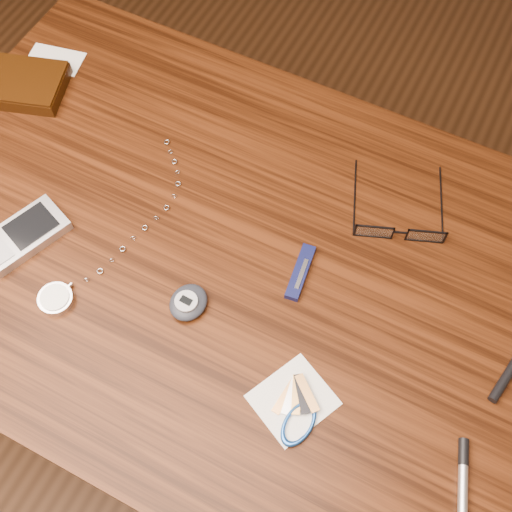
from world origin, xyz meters
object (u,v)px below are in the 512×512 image
Objects in this scene: silver_pen at (463,492)px; desk at (221,280)px; pocket_watch at (62,293)px; wallet_and_card at (27,84)px; pda_phone at (23,235)px; pocket_knife at (300,272)px; eyeglasses at (400,230)px; notepad_keys at (296,411)px; pedometer at (188,302)px.

desk is at bearing 159.11° from silver_pen.
pocket_watch is 0.57m from silver_pen.
pda_phone is at bearing -54.61° from wallet_and_card.
pocket_watch reaches higher than pocket_knife.
desk is at bearing 46.11° from pocket_watch.
desk is 0.45m from wallet_and_card.
notepad_keys is (-0.02, -0.30, -0.01)m from eyeglasses.
pedometer is (0.01, -0.10, 0.11)m from desk.
desk is 17.07× the size of pedometer.
pedometer reaches higher than pocket_knife.
pda_phone is at bearing 175.87° from silver_pen.
eyeglasses is at bearing 1.56° from wallet_and_card.
wallet_and_card is 1.48× the size of notepad_keys.
silver_pen reaches higher than notepad_keys.
pocket_knife is (0.54, -0.10, -0.01)m from wallet_and_card.
eyeglasses is 2.93× the size of pedometer.
pocket_watch is 0.17m from pedometer.
eyeglasses is 1.17× the size of silver_pen.
pedometer is at bearing 3.34° from pda_phone.
notepad_keys is at bearing 0.06° from pocket_watch.
desk is at bearing -172.05° from pocket_knife.
notepad_keys is 1.38× the size of pocket_knife.
desk is at bearing 141.38° from notepad_keys.
pocket_watch is 5.66× the size of pedometer.
notepad_keys is (0.46, -0.05, -0.01)m from pda_phone.
eyeglasses is 1.96× the size of pocket_knife.
notepad_keys is (0.62, -0.28, -0.01)m from wallet_and_card.
eyeglasses is 1.42× the size of notepad_keys.
pocket_knife reaches higher than notepad_keys.
desk is 11.40× the size of pocket_knife.
desk is at bearing -147.74° from eyeglasses.
silver_pen is (0.57, 0.00, -0.00)m from pocket_watch.
pedometer is (0.26, 0.02, 0.00)m from pda_phone.
silver_pen is (0.42, -0.16, 0.11)m from desk.
wallet_and_card is at bearing 125.39° from pda_phone.
wallet_and_card is 0.29m from pda_phone.
wallet_and_card reaches higher than pedometer.
pocket_knife is (0.38, 0.13, -0.00)m from pda_phone.
wallet_and_card is 0.55m from pocket_knife.
pda_phone is 0.95× the size of silver_pen.
pocket_knife is at bearing 18.68° from pda_phone.
pocket_watch is at bearing -141.38° from eyeglasses.
pda_phone is at bearing -176.66° from pedometer.
eyeglasses is at bearing 86.02° from notepad_keys.
wallet_and_card is 0.39m from pocket_watch.
pocket_knife is at bearing -128.82° from eyeglasses.
notepad_keys is (0.20, -0.16, 0.11)m from desk.
pocket_knife reaches higher than desk.
pda_phone is (0.17, -0.23, -0.00)m from wallet_and_card.
pocket_watch is (-0.15, -0.16, 0.11)m from desk.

